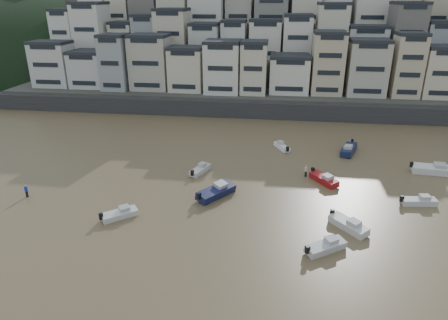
# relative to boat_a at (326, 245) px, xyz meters

# --- Properties ---
(sea_strip) EXTENTS (340.00, 340.00, 0.00)m
(sea_strip) POSITION_rel_boat_a_xyz_m (-124.74, 128.62, -0.68)
(sea_strip) COLOR #485C67
(sea_strip) RESTS_ON ground
(harbor_wall) EXTENTS (140.00, 3.00, 3.50)m
(harbor_wall) POSITION_rel_boat_a_xyz_m (-4.74, 48.62, 1.07)
(harbor_wall) COLOR #38383A
(harbor_wall) RESTS_ON ground
(hillside) EXTENTS (141.04, 66.00, 50.00)m
(hillside) POSITION_rel_boat_a_xyz_m (-0.01, 88.46, 12.33)
(hillside) COLOR #4C4C47
(hillside) RESTS_ON ground
(headland) EXTENTS (216.00, 135.00, 53.33)m
(headland) POSITION_rel_boat_a_xyz_m (-109.74, 118.62, -0.66)
(headland) COLOR black
(headland) RESTS_ON ground
(boat_a) EXTENTS (5.04, 4.19, 1.36)m
(boat_a) POSITION_rel_boat_a_xyz_m (0.00, 0.00, 0.00)
(boat_a) COLOR silver
(boat_a) RESTS_ON ground
(boat_b) EXTENTS (4.74, 5.17, 1.45)m
(boat_b) POSITION_rel_boat_a_xyz_m (2.99, 4.68, 0.04)
(boat_b) COLOR silver
(boat_b) RESTS_ON ground
(boat_c) EXTENTS (5.46, 6.34, 1.73)m
(boat_c) POSITION_rel_boat_a_xyz_m (-13.13, 10.51, 0.19)
(boat_c) COLOR #161B45
(boat_c) RESTS_ON ground
(boat_d) EXTENTS (4.87, 2.11, 1.29)m
(boat_d) POSITION_rel_boat_a_xyz_m (12.76, 11.85, -0.04)
(boat_d) COLOR silver
(boat_d) RESTS_ON ground
(boat_e) EXTENTS (4.42, 5.26, 1.43)m
(boat_e) POSITION_rel_boat_a_xyz_m (1.39, 16.83, 0.03)
(boat_e) COLOR maroon
(boat_e) RESTS_ON ground
(boat_f) EXTENTS (3.05, 4.89, 1.27)m
(boat_f) POSITION_rel_boat_a_xyz_m (-16.68, 17.89, -0.05)
(boat_f) COLOR silver
(boat_f) RESTS_ON ground
(boat_g) EXTENTS (6.59, 2.71, 1.75)m
(boat_g) POSITION_rel_boat_a_xyz_m (17.76, 22.17, 0.19)
(boat_g) COLOR white
(boat_g) RESTS_ON ground
(boat_h) EXTENTS (3.28, 4.60, 1.20)m
(boat_h) POSITION_rel_boat_a_xyz_m (-4.56, 29.58, -0.08)
(boat_h) COLOR white
(boat_h) RESTS_ON ground
(boat_i) EXTENTS (3.96, 6.54, 1.69)m
(boat_i) POSITION_rel_boat_a_xyz_m (6.65, 29.28, 0.17)
(boat_i) COLOR #151E42
(boat_i) RESTS_ON ground
(boat_j) EXTENTS (4.53, 4.12, 1.26)m
(boat_j) POSITION_rel_boat_a_xyz_m (-23.70, 3.55, -0.05)
(boat_j) COLOR silver
(boat_j) RESTS_ON ground
(person_blue) EXTENTS (0.44, 0.44, 1.74)m
(person_blue) POSITION_rel_boat_a_xyz_m (-37.87, 7.08, 0.19)
(person_blue) COLOR #1B2DCE
(person_blue) RESTS_ON ground
(person_pink) EXTENTS (0.44, 0.44, 1.74)m
(person_pink) POSITION_rel_boat_a_xyz_m (-1.06, 18.60, 0.19)
(person_pink) COLOR #EFA9AB
(person_pink) RESTS_ON ground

